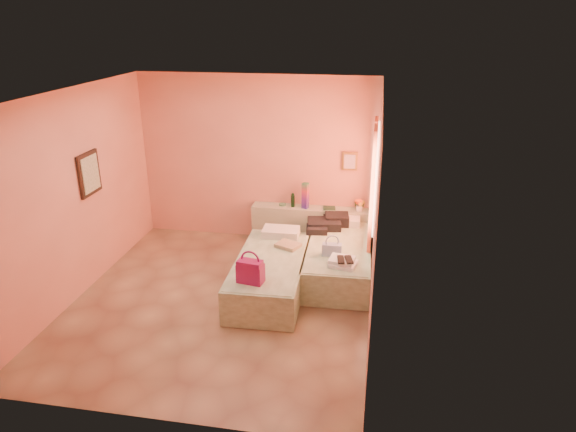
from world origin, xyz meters
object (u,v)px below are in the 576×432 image
(flower_vase, at_px, (359,204))
(green_book, at_px, (329,208))
(headboard_ledge, at_px, (312,226))
(blue_handbag, at_px, (332,250))
(water_bottle, at_px, (293,200))
(magenta_handbag, at_px, (250,271))
(bed_right, at_px, (338,259))
(towel_stack, at_px, (343,262))
(bed_left, at_px, (271,274))

(flower_vase, bearing_deg, green_book, -179.73)
(headboard_ledge, height_order, blue_handbag, blue_handbag)
(headboard_ledge, relative_size, water_bottle, 8.97)
(water_bottle, xyz_separation_m, magenta_handbag, (-0.15, -2.38, -0.11))
(bed_right, bearing_deg, flower_vase, 75.15)
(headboard_ledge, bearing_deg, towel_stack, -69.76)
(bed_right, bearing_deg, towel_stack, -81.96)
(flower_vase, xyz_separation_m, magenta_handbag, (-1.26, -2.39, -0.12))
(bed_left, height_order, towel_stack, towel_stack)
(bed_right, relative_size, blue_handbag, 7.34)
(water_bottle, height_order, towel_stack, water_bottle)
(bed_right, distance_m, towel_stack, 0.76)
(water_bottle, relative_size, towel_stack, 0.65)
(green_book, relative_size, blue_handbag, 0.72)
(headboard_ledge, xyz_separation_m, bed_left, (-0.38, -1.70, -0.08))
(headboard_ledge, distance_m, green_book, 0.44)
(magenta_handbag, bearing_deg, towel_stack, 39.50)
(magenta_handbag, height_order, blue_handbag, magenta_handbag)
(green_book, bearing_deg, flower_vase, -7.54)
(headboard_ledge, distance_m, towel_stack, 1.87)
(green_book, distance_m, magenta_handbag, 2.50)
(headboard_ledge, xyz_separation_m, green_book, (0.28, -0.01, 0.34))
(bed_right, xyz_separation_m, flower_vase, (0.25, 1.04, 0.52))
(water_bottle, distance_m, blue_handbag, 1.65)
(bed_right, relative_size, towel_stack, 5.71)
(headboard_ledge, xyz_separation_m, flower_vase, (0.77, -0.01, 0.45))
(bed_left, relative_size, towel_stack, 5.71)
(towel_stack, bearing_deg, bed_right, 99.58)
(headboard_ledge, distance_m, flower_vase, 0.89)
(green_book, distance_m, towel_stack, 1.77)
(flower_vase, distance_m, blue_handbag, 1.49)
(blue_handbag, bearing_deg, bed_left, -164.81)
(green_book, height_order, flower_vase, flower_vase)
(headboard_ledge, height_order, towel_stack, headboard_ledge)
(bed_left, distance_m, bed_right, 1.11)
(blue_handbag, distance_m, towel_stack, 0.35)
(bed_left, height_order, bed_right, same)
(headboard_ledge, xyz_separation_m, water_bottle, (-0.34, -0.01, 0.44))
(bed_right, xyz_separation_m, towel_stack, (0.12, -0.69, 0.30))
(flower_vase, height_order, blue_handbag, flower_vase)
(green_book, distance_m, flower_vase, 0.50)
(bed_left, xyz_separation_m, blue_handbag, (0.83, 0.25, 0.34))
(headboard_ledge, distance_m, water_bottle, 0.55)
(bed_left, height_order, green_book, green_book)
(bed_left, height_order, flower_vase, flower_vase)
(towel_stack, bearing_deg, flower_vase, 85.69)
(bed_right, relative_size, flower_vase, 8.26)
(water_bottle, relative_size, flower_vase, 0.94)
(blue_handbag, xyz_separation_m, towel_stack, (0.18, -0.29, -0.04))
(water_bottle, height_order, magenta_handbag, water_bottle)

